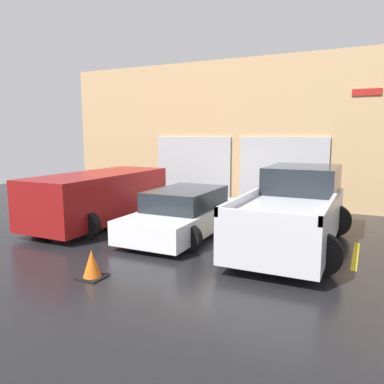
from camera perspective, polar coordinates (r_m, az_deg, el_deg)
ground_plane at (r=12.02m, az=2.84°, el=-4.29°), size 28.00×28.00×0.00m
shophouse_building at (r=14.81m, az=7.86°, el=8.74°), size 15.49×0.68×5.55m
pickup_truck at (r=9.55m, az=15.33°, el=-2.62°), size 2.55×5.16×1.87m
sedan_white at (r=10.25m, az=-1.13°, el=-3.21°), size 2.20×4.33×1.24m
sedan_side at (r=11.74m, az=-13.91°, el=-0.62°), size 2.38×4.89×1.56m
parking_stripe_far_left at (r=12.84m, az=-18.80°, el=-3.90°), size 0.12×2.20×0.01m
parking_stripe_left at (r=11.06m, az=-7.93°, el=-5.49°), size 0.12×2.20×0.01m
parking_stripe_centre at (r=9.82m, az=6.43°, el=-7.28°), size 0.12×2.20×0.01m
parking_stripe_right at (r=9.33m, az=23.64°, el=-8.81°), size 0.12×2.20×0.01m
traffic_cone at (r=7.46m, az=-15.02°, el=-10.72°), size 0.47×0.47×0.55m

